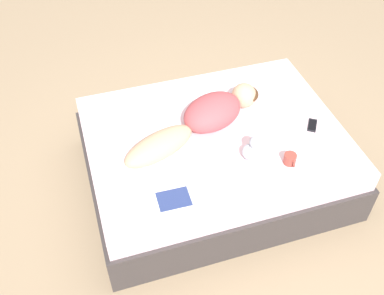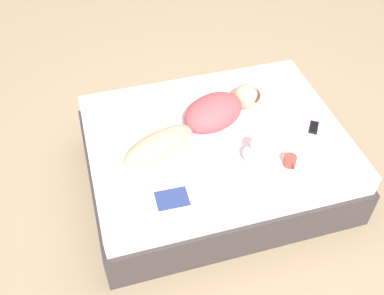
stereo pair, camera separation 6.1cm
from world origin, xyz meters
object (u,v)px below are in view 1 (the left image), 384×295
object	(u,v)px
person	(203,118)
open_magazine	(169,186)
coffee_mug	(290,159)
cell_phone	(312,125)

from	to	relation	value
person	open_magazine	bearing A→B (deg)	-62.68
open_magazine	coffee_mug	size ratio (longest dim) A/B	4.33
person	open_magazine	world-z (taller)	person
open_magazine	coffee_mug	distance (m)	0.90
person	open_magazine	size ratio (longest dim) A/B	2.39
coffee_mug	cell_phone	xyz separation A→B (m)	(-0.31, 0.35, -0.04)
open_magazine	coffee_mug	world-z (taller)	coffee_mug
person	coffee_mug	distance (m)	0.73
open_magazine	coffee_mug	xyz separation A→B (m)	(0.05, 0.90, 0.04)
person	cell_phone	distance (m)	0.88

